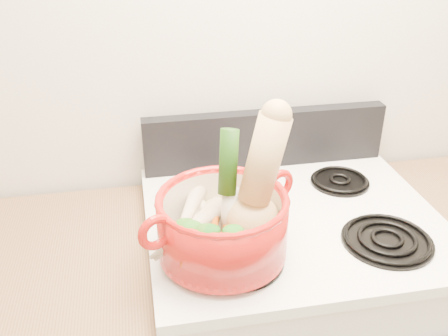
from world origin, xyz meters
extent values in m
cube|color=silver|center=(0.00, 1.75, 1.30)|extent=(3.50, 0.02, 2.60)
cube|color=white|center=(0.00, 1.40, 0.93)|extent=(0.78, 0.67, 0.03)
cube|color=black|center=(0.00, 1.70, 1.04)|extent=(0.76, 0.05, 0.18)
cylinder|color=black|center=(-0.19, 1.24, 0.96)|extent=(0.22, 0.22, 0.02)
cylinder|color=black|center=(0.19, 1.24, 0.96)|extent=(0.22, 0.22, 0.02)
cylinder|color=black|center=(-0.19, 1.54, 0.96)|extent=(0.17, 0.17, 0.02)
cylinder|color=black|center=(0.19, 1.54, 0.96)|extent=(0.17, 0.17, 0.02)
cylinder|color=#B1140F|center=(-0.22, 1.26, 1.04)|extent=(0.39, 0.39, 0.15)
torus|color=#B1140F|center=(-0.37, 1.19, 1.09)|extent=(0.08, 0.05, 0.08)
torus|color=#B1140F|center=(-0.07, 1.33, 1.09)|extent=(0.08, 0.05, 0.08)
cylinder|color=beige|center=(-0.20, 1.27, 1.14)|extent=(0.08, 0.10, 0.28)
ellipsoid|color=#CFBD7F|center=(-0.21, 1.37, 1.02)|extent=(0.09, 0.07, 0.04)
cone|color=beige|center=(-0.29, 1.27, 1.02)|extent=(0.08, 0.21, 0.06)
cone|color=beige|center=(-0.29, 1.27, 1.03)|extent=(0.20, 0.18, 0.07)
cone|color=beige|center=(-0.24, 1.32, 1.03)|extent=(0.10, 0.18, 0.05)
cone|color=beige|center=(-0.31, 1.25, 1.04)|extent=(0.19, 0.14, 0.06)
cone|color=beige|center=(-0.29, 1.31, 1.05)|extent=(0.14, 0.24, 0.07)
cone|color=#CD430A|center=(-0.26, 1.23, 1.02)|extent=(0.06, 0.18, 0.05)
cone|color=#CC3A0A|center=(-0.28, 1.22, 1.03)|extent=(0.10, 0.16, 0.05)
cone|color=#D6550A|center=(-0.21, 1.22, 1.03)|extent=(0.05, 0.19, 0.05)
cone|color=#DE4A0B|center=(-0.25, 1.21, 1.04)|extent=(0.14, 0.10, 0.04)
cone|color=#BE4F09|center=(-0.25, 1.22, 1.04)|extent=(0.09, 0.18, 0.05)
camera|label=1|loc=(-0.39, 0.33, 1.69)|focal=40.00mm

